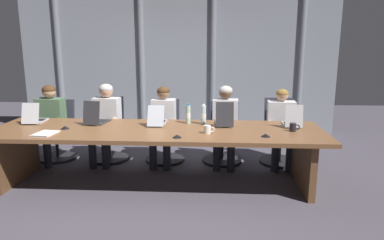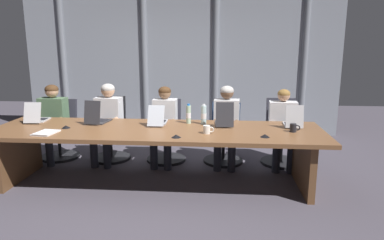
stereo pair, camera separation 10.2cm
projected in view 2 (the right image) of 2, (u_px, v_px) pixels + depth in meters
ground_plane at (157, 183)px, 4.63m from camera, size 12.32×12.32×0.00m
conference_table at (157, 139)px, 4.51m from camera, size 4.19×1.16×0.73m
curtain_backdrop at (180, 61)px, 6.96m from camera, size 6.16×0.17×2.90m
laptop_left_end at (37, 118)px, 4.88m from camera, size 0.26×0.41×0.28m
laptop_left_mid at (97, 119)px, 4.79m from camera, size 0.28×0.42×0.33m
laptop_center at (158, 120)px, 4.74m from camera, size 0.22×0.45×0.27m
laptop_right_mid at (224, 121)px, 4.65m from camera, size 0.24×0.41×0.33m
laptop_right_end at (293, 122)px, 4.59m from camera, size 0.24×0.39×0.30m
office_chair_left_end at (60, 136)px, 5.64m from camera, size 0.60×0.60×0.91m
office_chair_left_mid at (111, 136)px, 5.57m from camera, size 0.60×0.61×0.97m
office_chair_center at (166, 138)px, 5.50m from camera, size 0.60×0.60×0.93m
office_chair_right_mid at (224, 140)px, 5.43m from camera, size 0.60×0.61×0.89m
office_chair_right_end at (281, 140)px, 5.36m from camera, size 0.60×0.60×0.97m
person_left_end at (51, 118)px, 5.42m from camera, size 0.43×0.56×1.17m
person_left_mid at (107, 118)px, 5.35m from camera, size 0.43×0.57×1.19m
person_center at (164, 121)px, 5.28m from camera, size 0.37×0.55×1.16m
person_right_mid at (226, 121)px, 5.21m from camera, size 0.40×0.56×1.18m
person_right_end at (283, 124)px, 5.15m from camera, size 0.43×0.56×1.13m
water_bottle_primary at (204, 115)px, 4.72m from camera, size 0.07×0.07×0.27m
water_bottle_secondary at (189, 114)px, 4.76m from camera, size 0.06×0.06×0.27m
coffee_mug_near at (293, 128)px, 4.31m from camera, size 0.13×0.08×0.10m
coffee_mug_far at (207, 130)px, 4.24m from camera, size 0.13×0.08×0.10m
conference_mic_left_side at (66, 127)px, 4.51m from camera, size 0.11×0.11×0.03m
conference_mic_middle at (265, 136)px, 4.08m from camera, size 0.11×0.11×0.03m
conference_mic_right_side at (176, 136)px, 4.07m from camera, size 0.11×0.11×0.03m
spiral_notepad at (46, 133)px, 4.25m from camera, size 0.26×0.33×0.03m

